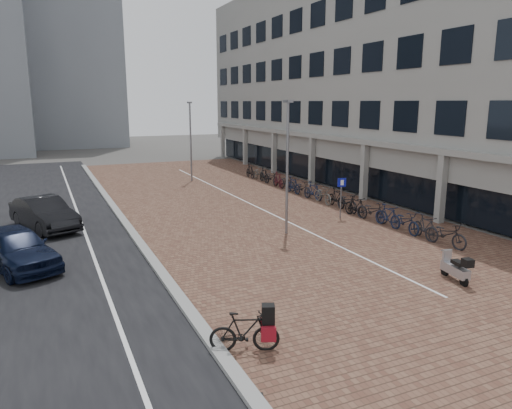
{
  "coord_description": "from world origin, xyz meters",
  "views": [
    {
      "loc": [
        -8.45,
        -12.78,
        5.74
      ],
      "look_at": [
        0.0,
        6.0,
        1.3
      ],
      "focal_mm": 33.46,
      "sensor_mm": 36.0,
      "label": 1
    }
  ],
  "objects_px": {
    "car_navy": "(16,248)",
    "parking_sign": "(341,192)",
    "car_dark": "(44,214)",
    "hero_bike": "(245,331)",
    "scooter_back": "(455,267)"
  },
  "relations": [
    {
      "from": "car_dark",
      "to": "parking_sign",
      "type": "height_order",
      "value": "parking_sign"
    },
    {
      "from": "scooter_back",
      "to": "car_navy",
      "type": "bearing_deg",
      "value": 161.79
    },
    {
      "from": "car_navy",
      "to": "hero_bike",
      "type": "relative_size",
      "value": 2.59
    },
    {
      "from": "car_dark",
      "to": "hero_bike",
      "type": "relative_size",
      "value": 2.64
    },
    {
      "from": "hero_bike",
      "to": "scooter_back",
      "type": "xyz_separation_m",
      "value": [
        8.0,
        1.32,
        -0.04
      ]
    },
    {
      "from": "car_navy",
      "to": "car_dark",
      "type": "distance_m",
      "value": 5.42
    },
    {
      "from": "car_dark",
      "to": "car_navy",
      "type": "bearing_deg",
      "value": -121.82
    },
    {
      "from": "scooter_back",
      "to": "hero_bike",
      "type": "bearing_deg",
      "value": -159.88
    },
    {
      "from": "car_navy",
      "to": "parking_sign",
      "type": "xyz_separation_m",
      "value": [
        14.51,
        1.48,
        0.59
      ]
    },
    {
      "from": "parking_sign",
      "to": "car_navy",
      "type": "bearing_deg",
      "value": -159.18
    },
    {
      "from": "car_navy",
      "to": "parking_sign",
      "type": "height_order",
      "value": "parking_sign"
    },
    {
      "from": "car_navy",
      "to": "scooter_back",
      "type": "bearing_deg",
      "value": -51.54
    },
    {
      "from": "parking_sign",
      "to": "scooter_back",
      "type": "bearing_deg",
      "value": -84.41
    },
    {
      "from": "hero_bike",
      "to": "parking_sign",
      "type": "xyz_separation_m",
      "value": [
        9.45,
        10.03,
        0.83
      ]
    },
    {
      "from": "car_navy",
      "to": "parking_sign",
      "type": "bearing_deg",
      "value": -16.77
    }
  ]
}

